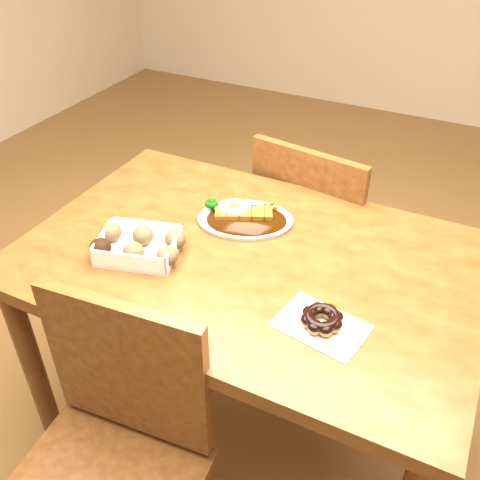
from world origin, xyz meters
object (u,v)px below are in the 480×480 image
at_px(katsu_curry_plate, 244,217).
at_px(table, 248,283).
at_px(chair_near, 109,465).
at_px(donut_box, 138,245).
at_px(pon_de_ring, 322,320).
at_px(chair_far, 318,236).

bearing_deg(katsu_curry_plate, table, -58.93).
bearing_deg(table, katsu_curry_plate, 121.07).
distance_m(table, chair_near, 0.57).
distance_m(table, donut_box, 0.32).
distance_m(katsu_curry_plate, pon_de_ring, 0.46).
bearing_deg(chair_far, chair_near, 92.05).
bearing_deg(chair_near, chair_far, 78.85).
distance_m(chair_near, donut_box, 0.54).
height_order(table, chair_near, chair_near).
relative_size(chair_far, donut_box, 3.49).
distance_m(chair_far, donut_box, 0.78).
relative_size(table, donut_box, 4.82).
distance_m(table, chair_far, 0.56).
height_order(chair_far, chair_near, same).
relative_size(table, chair_far, 1.38).
bearing_deg(chair_near, pon_de_ring, 41.54).
height_order(katsu_curry_plate, pon_de_ring, katsu_curry_plate).
height_order(table, chair_far, chair_far).
distance_m(chair_near, katsu_curry_plate, 0.73).
distance_m(chair_far, katsu_curry_plate, 0.50).
bearing_deg(table, donut_box, -154.58).
distance_m(donut_box, pon_de_ring, 0.52).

